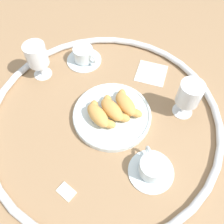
# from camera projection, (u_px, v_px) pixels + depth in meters

# --- Properties ---
(ground_plane) EXTENTS (2.20, 2.20, 0.00)m
(ground_plane) POSITION_uv_depth(u_px,v_px,m) (104.00, 119.00, 0.81)
(ground_plane) COLOR #997551
(table_chrome_rim) EXTENTS (0.78, 0.78, 0.02)m
(table_chrome_rim) POSITION_uv_depth(u_px,v_px,m) (104.00, 117.00, 0.80)
(table_chrome_rim) COLOR silver
(table_chrome_rim) RESTS_ON ground_plane
(pastry_plate) EXTENTS (0.26, 0.26, 0.02)m
(pastry_plate) POSITION_uv_depth(u_px,v_px,m) (112.00, 115.00, 0.81)
(pastry_plate) COLOR silver
(pastry_plate) RESTS_ON ground_plane
(croissant_large) EXTENTS (0.13, 0.09, 0.04)m
(croissant_large) POSITION_uv_depth(u_px,v_px,m) (99.00, 115.00, 0.77)
(croissant_large) COLOR #D6994C
(croissant_large) RESTS_ON pastry_plate
(croissant_small) EXTENTS (0.13, 0.08, 0.04)m
(croissant_small) POSITION_uv_depth(u_px,v_px,m) (113.00, 109.00, 0.78)
(croissant_small) COLOR #D6994C
(croissant_small) RESTS_ON pastry_plate
(croissant_extra) EXTENTS (0.13, 0.09, 0.04)m
(croissant_extra) POSITION_uv_depth(u_px,v_px,m) (126.00, 104.00, 0.79)
(croissant_extra) COLOR #D6994C
(croissant_extra) RESTS_ON pastry_plate
(coffee_cup_near) EXTENTS (0.14, 0.14, 0.06)m
(coffee_cup_near) POSITION_uv_depth(u_px,v_px,m) (84.00, 56.00, 0.94)
(coffee_cup_near) COLOR silver
(coffee_cup_near) RESTS_ON ground_plane
(coffee_cup_far) EXTENTS (0.14, 0.14, 0.06)m
(coffee_cup_far) POSITION_uv_depth(u_px,v_px,m) (152.00, 168.00, 0.69)
(coffee_cup_far) COLOR silver
(coffee_cup_far) RESTS_ON ground_plane
(juice_glass_left) EXTENTS (0.08, 0.08, 0.14)m
(juice_glass_left) POSITION_uv_depth(u_px,v_px,m) (189.00, 95.00, 0.75)
(juice_glass_left) COLOR white
(juice_glass_left) RESTS_ON ground_plane
(juice_glass_right) EXTENTS (0.08, 0.08, 0.14)m
(juice_glass_right) POSITION_uv_depth(u_px,v_px,m) (37.00, 56.00, 0.84)
(juice_glass_right) COLOR white
(juice_glass_right) RESTS_ON ground_plane
(sugar_packet) EXTENTS (0.05, 0.03, 0.01)m
(sugar_packet) POSITION_uv_depth(u_px,v_px,m) (66.00, 191.00, 0.68)
(sugar_packet) COLOR white
(sugar_packet) RESTS_ON ground_plane
(folded_napkin) EXTENTS (0.14, 0.14, 0.01)m
(folded_napkin) POSITION_uv_depth(u_px,v_px,m) (151.00, 73.00, 0.92)
(folded_napkin) COLOR silver
(folded_napkin) RESTS_ON ground_plane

